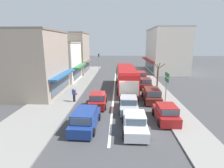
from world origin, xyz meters
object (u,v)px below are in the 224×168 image
object	(u,v)px
sedan_queue_far_back	(135,123)
parked_wagon_kerb_second	(152,95)
parked_wagon_kerb_rear	(141,76)
parked_hatchback_kerb_third	(145,84)
traffic_light_downstreet	(99,59)
hatchback_behind_bus_mid	(98,100)
sedan_adjacent_lane_lead	(129,104)
city_bus	(126,77)
wagon_queue_gap_filler	(85,119)
street_tree_right	(158,76)
pedestrian_with_handbag_near	(74,94)
directional_road_sign	(167,80)
parked_hatchback_kerb_front	(166,113)

from	to	relation	value
sedan_queue_far_back	parked_wagon_kerb_second	world-z (taller)	parked_wagon_kerb_second
parked_wagon_kerb_second	parked_wagon_kerb_rear	size ratio (longest dim) A/B	1.01
parked_hatchback_kerb_third	parked_wagon_kerb_rear	size ratio (longest dim) A/B	0.82
parked_wagon_kerb_second	traffic_light_downstreet	world-z (taller)	traffic_light_downstreet
sedan_queue_far_back	hatchback_behind_bus_mid	xyz separation A→B (m)	(-3.46, 5.22, 0.05)
parked_hatchback_kerb_third	sedan_adjacent_lane_lead	bearing A→B (deg)	-108.28
sedan_adjacent_lane_lead	traffic_light_downstreet	world-z (taller)	traffic_light_downstreet
city_bus	wagon_queue_gap_filler	bearing A→B (deg)	-107.47
hatchback_behind_bus_mid	parked_wagon_kerb_second	world-z (taller)	parked_wagon_kerb_second
wagon_queue_gap_filler	street_tree_right	xyz separation A→B (m)	(8.51, 13.03, 1.11)
parked_wagon_kerb_second	street_tree_right	size ratio (longest dim) A/B	1.17
sedan_queue_far_back	pedestrian_with_handbag_near	xyz separation A→B (m)	(-6.28, 6.23, 0.40)
parked_hatchback_kerb_third	pedestrian_with_handbag_near	world-z (taller)	pedestrian_with_handbag_near
sedan_adjacent_lane_lead	street_tree_right	size ratio (longest dim) A/B	1.08
hatchback_behind_bus_mid	parked_hatchback_kerb_third	size ratio (longest dim) A/B	1.01
parked_wagon_kerb_second	parked_wagon_kerb_rear	xyz separation A→B (m)	(0.18, 11.70, 0.00)
traffic_light_downstreet	pedestrian_with_handbag_near	size ratio (longest dim) A/B	2.58
city_bus	hatchback_behind_bus_mid	world-z (taller)	city_bus
city_bus	sedan_queue_far_back	xyz separation A→B (m)	(0.15, -12.30, -1.22)
sedan_adjacent_lane_lead	directional_road_sign	xyz separation A→B (m)	(4.23, 2.22, 2.04)
sedan_queue_far_back	pedestrian_with_handbag_near	size ratio (longest dim) A/B	2.59
hatchback_behind_bus_mid	directional_road_sign	bearing A→B (deg)	8.55
sedan_queue_far_back	parked_hatchback_kerb_third	xyz separation A→B (m)	(2.71, 13.04, 0.05)
wagon_queue_gap_filler	parked_hatchback_kerb_third	xyz separation A→B (m)	(6.62, 12.67, -0.04)
parked_wagon_kerb_rear	pedestrian_with_handbag_near	distance (m)	15.52
parked_wagon_kerb_second	sedan_adjacent_lane_lead	bearing A→B (deg)	-133.08
wagon_queue_gap_filler	street_tree_right	size ratio (longest dim) A/B	1.17
traffic_light_downstreet	directional_road_sign	xyz separation A→B (m)	(9.82, -21.45, -0.15)
parked_wagon_kerb_rear	wagon_queue_gap_filler	bearing A→B (deg)	-109.85
directional_road_sign	street_tree_right	world-z (taller)	street_tree_right
sedan_adjacent_lane_lead	parked_wagon_kerb_second	xyz separation A→B (m)	(2.82, 3.02, 0.08)
wagon_queue_gap_filler	pedestrian_with_handbag_near	xyz separation A→B (m)	(-2.38, 5.87, 0.32)
pedestrian_with_handbag_near	hatchback_behind_bus_mid	bearing A→B (deg)	-19.79
sedan_adjacent_lane_lead	traffic_light_downstreet	xyz separation A→B (m)	(-5.59, 23.67, 2.19)
traffic_light_downstreet	street_tree_right	distance (m)	17.80
street_tree_right	parked_hatchback_kerb_third	bearing A→B (deg)	-169.30
city_bus	sedan_adjacent_lane_lead	world-z (taller)	city_bus
traffic_light_downstreet	directional_road_sign	size ratio (longest dim) A/B	1.17
sedan_adjacent_lane_lead	sedan_queue_far_back	distance (m)	4.13
sedan_adjacent_lane_lead	parked_hatchback_kerb_third	distance (m)	9.39
parked_wagon_kerb_rear	street_tree_right	bearing A→B (deg)	-71.37
traffic_light_downstreet	street_tree_right	bearing A→B (deg)	-54.07
parked_hatchback_kerb_third	parked_wagon_kerb_rear	world-z (taller)	parked_wagon_kerb_rear
hatchback_behind_bus_mid	parked_hatchback_kerb_front	size ratio (longest dim) A/B	1.01
sedan_queue_far_back	traffic_light_downstreet	size ratio (longest dim) A/B	1.01
sedan_queue_far_back	parked_hatchback_kerb_front	distance (m)	3.40
parked_hatchback_kerb_third	parked_hatchback_kerb_front	bearing A→B (deg)	-89.22
city_bus	sedan_adjacent_lane_lead	distance (m)	8.27
city_bus	directional_road_sign	xyz separation A→B (m)	(4.15, -5.96, 0.82)
sedan_adjacent_lane_lead	parked_hatchback_kerb_third	world-z (taller)	parked_hatchback_kerb_third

